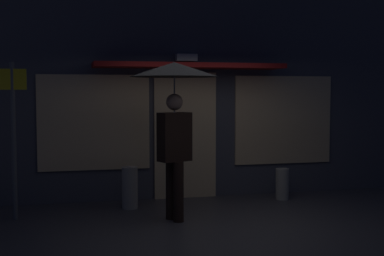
{
  "coord_description": "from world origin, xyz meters",
  "views": [
    {
      "loc": [
        -2.03,
        -6.63,
        1.86
      ],
      "look_at": [
        -0.26,
        0.63,
        1.34
      ],
      "focal_mm": 48.56,
      "sensor_mm": 36.0,
      "label": 1
    }
  ],
  "objects_px": {
    "sidewalk_bollard": "(282,184)",
    "sidewalk_bollard_2": "(130,188)",
    "person_with_umbrella": "(174,92)",
    "street_sign_post": "(13,131)"
  },
  "relations": [
    {
      "from": "sidewalk_bollard_2",
      "to": "person_with_umbrella",
      "type": "bearing_deg",
      "value": -59.95
    },
    {
      "from": "person_with_umbrella",
      "to": "street_sign_post",
      "type": "xyz_separation_m",
      "value": [
        -2.25,
        0.6,
        -0.55
      ]
    },
    {
      "from": "sidewalk_bollard",
      "to": "sidewalk_bollard_2",
      "type": "height_order",
      "value": "sidewalk_bollard_2"
    },
    {
      "from": "person_with_umbrella",
      "to": "street_sign_post",
      "type": "bearing_deg",
      "value": 143.61
    },
    {
      "from": "person_with_umbrella",
      "to": "sidewalk_bollard_2",
      "type": "height_order",
      "value": "person_with_umbrella"
    },
    {
      "from": "sidewalk_bollard",
      "to": "sidewalk_bollard_2",
      "type": "bearing_deg",
      "value": -178.39
    },
    {
      "from": "person_with_umbrella",
      "to": "sidewalk_bollard_2",
      "type": "relative_size",
      "value": 3.41
    },
    {
      "from": "sidewalk_bollard",
      "to": "sidewalk_bollard_2",
      "type": "xyz_separation_m",
      "value": [
        -2.65,
        -0.07,
        0.07
      ]
    },
    {
      "from": "person_with_umbrella",
      "to": "sidewalk_bollard_2",
      "type": "bearing_deg",
      "value": 98.63
    },
    {
      "from": "sidewalk_bollard",
      "to": "sidewalk_bollard_2",
      "type": "relative_size",
      "value": 0.8
    }
  ]
}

